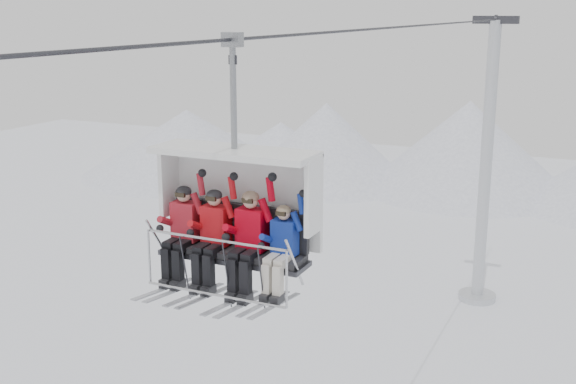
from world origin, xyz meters
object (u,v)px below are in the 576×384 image
at_px(lift_tower_right, 485,184).
at_px(skier_center_left, 213,234).
at_px(chairlift_carrier, 239,202).
at_px(skier_center_right, 249,238).
at_px(skier_far_left, 183,229).
at_px(skier_far_right, 281,248).

distance_m(lift_tower_right, skier_center_left, 24.58).
height_order(chairlift_carrier, skier_center_left, chairlift_carrier).
xyz_separation_m(lift_tower_right, skier_center_right, (0.33, -24.17, 4.48)).
bearing_deg(skier_far_left, lift_tower_right, 87.86).
distance_m(lift_tower_right, skier_center_right, 24.58).
xyz_separation_m(skier_far_left, skier_center_left, (0.58, 0.00, 0.00)).
distance_m(lift_tower_right, chairlift_carrier, 24.37).
bearing_deg(skier_far_left, skier_center_right, 0.22).
height_order(lift_tower_right, skier_center_left, lift_tower_right).
xyz_separation_m(chairlift_carrier, skier_center_right, (0.33, -0.30, -0.48)).
distance_m(chairlift_carrier, skier_center_right, 0.65).
height_order(chairlift_carrier, skier_center_right, chairlift_carrier).
distance_m(skier_center_right, skier_far_right, 0.58).
bearing_deg(chairlift_carrier, lift_tower_right, 90.00).
distance_m(skier_far_left, skier_far_right, 1.80).
relative_size(chairlift_carrier, skier_center_left, 2.31).
bearing_deg(skier_center_left, chairlift_carrier, 43.15).
xyz_separation_m(chairlift_carrier, skier_far_left, (-0.90, -0.31, -0.50)).
bearing_deg(skier_center_right, skier_far_right, -1.93).
bearing_deg(skier_center_left, lift_tower_right, 89.22).
xyz_separation_m(skier_center_left, skier_far_right, (1.23, -0.01, -0.05)).
distance_m(skier_far_left, skier_center_right, 1.23).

